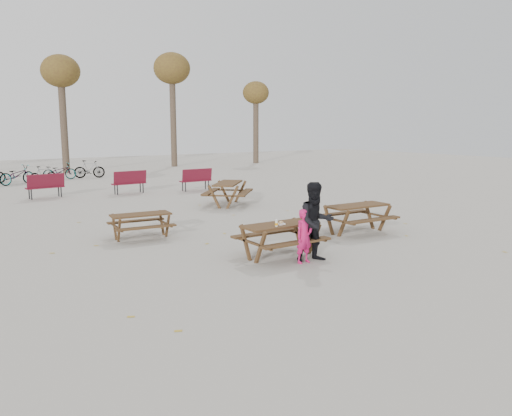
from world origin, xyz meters
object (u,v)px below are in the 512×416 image
soda_bottle (276,223)px  child (304,236)px  main_picnic_table (280,232)px  picnic_table_east (357,219)px  picnic_table_north (141,226)px  food_tray (281,224)px  adult (316,222)px  picnic_table_far (228,194)px

soda_bottle → child: size_ratio=0.14×
main_picnic_table → picnic_table_east: 3.51m
picnic_table_east → picnic_table_north: bearing=155.2°
food_tray → child: child is taller
adult → picnic_table_north: bearing=131.7°
child → adult: 0.41m
food_tray → picnic_table_east: (3.45, 1.05, -0.40)m
soda_bottle → child: bearing=-49.2°
child → picnic_table_far: child is taller
picnic_table_east → picnic_table_far: size_ratio=0.92×
food_tray → soda_bottle: 0.24m
main_picnic_table → picnic_table_far: 7.80m
child → picnic_table_east: 3.64m
soda_bottle → picnic_table_east: size_ratio=0.09×
food_tray → soda_bottle: bearing=-150.8°
food_tray → main_picnic_table: bearing=58.1°
picnic_table_north → soda_bottle: bearing=-61.1°
child → picnic_table_north: size_ratio=0.77×
soda_bottle → picnic_table_east: bearing=17.7°
picnic_table_far → adult: bearing=-155.0°
soda_bottle → picnic_table_far: size_ratio=0.08×
soda_bottle → adult: adult is taller
picnic_table_east → picnic_table_north: picnic_table_east is taller
main_picnic_table → picnic_table_north: (-1.95, 3.61, -0.25)m
picnic_table_far → picnic_table_north: bearing=169.1°
food_tray → picnic_table_north: size_ratio=0.12×
main_picnic_table → picnic_table_east: size_ratio=0.98×
soda_bottle → adult: bearing=-35.2°
main_picnic_table → adult: 0.89m
child → picnic_table_far: (2.75, 7.94, -0.16)m
picnic_table_east → picnic_table_north: (-5.33, 2.67, -0.06)m
food_tray → picnic_table_east: food_tray is taller
adult → picnic_table_east: (2.95, 1.66, -0.49)m
soda_bottle → picnic_table_north: bearing=113.6°
adult → picnic_table_north: 4.97m
food_tray → picnic_table_far: 7.94m
picnic_table_far → food_tray: bearing=-159.8°
food_tray → child: bearing=-71.0°
main_picnic_table → picnic_table_far: bearing=68.3°
child → adult: size_ratio=0.67×
picnic_table_east → picnic_table_far: bearing=96.3°
picnic_table_east → picnic_table_north: 5.96m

